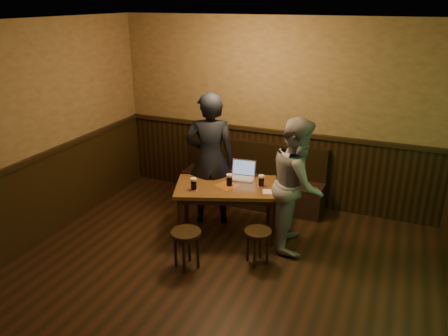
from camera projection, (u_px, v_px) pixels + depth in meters
room at (194, 199)px, 4.22m from camera, size 5.04×6.04×2.84m
bench at (253, 184)px, 6.81m from camera, size 2.20×0.50×0.95m
pub_table at (227, 192)px, 5.77m from camera, size 1.52×1.18×0.72m
stool_left at (186, 239)px, 5.11m from camera, size 0.43×0.43×0.48m
stool_right at (258, 237)px, 5.21m from camera, size 0.34×0.34×0.44m
pint_left at (194, 184)px, 5.59m from camera, size 0.10×0.10×0.16m
pint_mid at (229, 180)px, 5.70m from camera, size 0.11×0.11×0.16m
pint_right at (261, 181)px, 5.69m from camera, size 0.10×0.10×0.16m
laptop at (243, 174)px, 5.97m from camera, size 0.36×0.30×0.24m
menu at (271, 192)px, 5.55m from camera, size 0.26×0.21×0.00m
person_suit at (210, 159)px, 6.00m from camera, size 0.81×0.67×1.89m
person_grey at (297, 184)px, 5.44m from camera, size 0.81×0.95×1.70m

